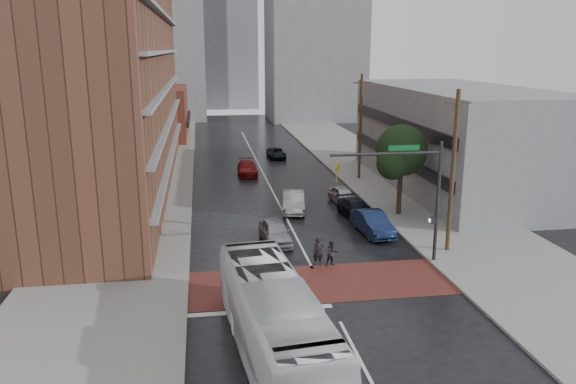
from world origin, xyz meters
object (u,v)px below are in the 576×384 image
object	(u,v)px
pedestrian_a	(318,252)
car_travel_c	(247,168)
transit_bus	(275,321)
car_parked_mid	(356,209)
car_parked_near	(373,223)
car_parked_far	(343,195)
pedestrian_b	(332,253)
car_travel_a	(275,232)
car_travel_b	(293,201)
suv_travel	(276,153)

from	to	relation	value
pedestrian_a	car_travel_c	distance (m)	24.99
transit_bus	car_parked_mid	size ratio (longest dim) A/B	2.66
car_travel_c	car_parked_near	world-z (taller)	car_parked_near
transit_bus	pedestrian_a	distance (m)	10.38
car_parked_near	car_parked_far	size ratio (longest dim) A/B	1.18
pedestrian_b	car_travel_a	size ratio (longest dim) A/B	0.35
car_travel_b	car_travel_c	xyz separation A→B (m)	(-2.44, 13.57, -0.10)
car_parked_mid	car_travel_c	bearing A→B (deg)	105.20
car_travel_a	pedestrian_b	bearing A→B (deg)	-62.24
pedestrian_b	suv_travel	xyz separation A→B (m)	(1.23, 33.41, -0.19)
transit_bus	pedestrian_a	world-z (taller)	transit_bus
pedestrian_b	car_travel_b	size ratio (longest dim) A/B	0.32
car_parked_near	car_parked_far	bearing A→B (deg)	85.53
car_parked_mid	car_parked_far	size ratio (longest dim) A/B	1.14
pedestrian_b	car_parked_mid	world-z (taller)	pedestrian_b
transit_bus	pedestrian_b	world-z (taller)	transit_bus
car_travel_a	car_parked_far	xyz separation A→B (m)	(6.73, 8.69, -0.06)
pedestrian_a	car_travel_a	bearing A→B (deg)	120.84
pedestrian_b	car_parked_mid	xyz separation A→B (m)	(4.00, 9.11, -0.11)
suv_travel	car_parked_near	size ratio (longest dim) A/B	0.87
car_parked_near	car_travel_a	bearing A→B (deg)	-178.35
car_parked_far	car_travel_b	bearing A→B (deg)	-165.98
car_parked_near	car_travel_b	bearing A→B (deg)	120.43
car_travel_b	car_parked_mid	distance (m)	4.97
car_parked_near	car_parked_far	world-z (taller)	car_parked_near
pedestrian_b	car_travel_b	xyz separation A→B (m)	(-0.37, 11.48, 0.01)
transit_bus	suv_travel	size ratio (longest dim) A/B	2.93
pedestrian_b	car_parked_far	distance (m)	13.74
pedestrian_b	car_travel_a	world-z (taller)	pedestrian_b
transit_bus	car_parked_near	world-z (taller)	transit_bus
car_travel_a	car_parked_near	world-z (taller)	car_parked_near
suv_travel	car_parked_near	world-z (taller)	car_parked_near
car_parked_near	car_parked_mid	bearing A→B (deg)	85.95
transit_bus	car_travel_a	bearing A→B (deg)	76.69
transit_bus	suv_travel	world-z (taller)	transit_bus
car_travel_c	car_parked_mid	bearing A→B (deg)	-66.67
pedestrian_b	car_parked_near	size ratio (longest dim) A/B	0.33
car_parked_mid	pedestrian_a	bearing A→B (deg)	-125.99
car_travel_c	suv_travel	bearing A→B (deg)	64.43
car_travel_c	suv_travel	distance (m)	9.29
suv_travel	car_parked_mid	xyz separation A→B (m)	(2.77, -24.30, 0.09)
transit_bus	pedestrian_a	size ratio (longest dim) A/B	7.04
pedestrian_a	car_parked_far	world-z (taller)	pedestrian_a
pedestrian_a	pedestrian_b	xyz separation A→B (m)	(0.78, -0.15, -0.09)
car_travel_a	car_travel_b	xyz separation A→B (m)	(2.36, 7.03, 0.04)
transit_bus	car_parked_near	xyz separation A→B (m)	(8.64, 14.70, -0.90)
suv_travel	car_parked_far	bearing A→B (deg)	-83.38
pedestrian_b	car_travel_c	bearing A→B (deg)	83.83
transit_bus	car_parked_far	distance (m)	24.21
car_travel_a	pedestrian_a	bearing A→B (deg)	-69.37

